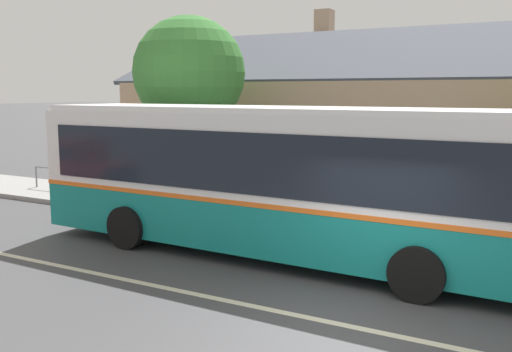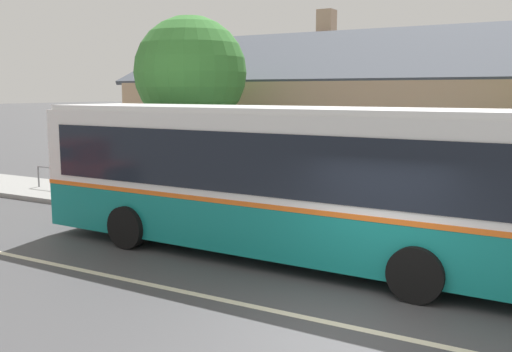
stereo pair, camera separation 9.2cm
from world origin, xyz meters
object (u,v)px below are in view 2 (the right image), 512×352
object	(u,v)px
transit_bus	(273,177)
street_tree_secondary	(189,77)
bench_by_building	(123,187)
bike_rack	(49,173)
bench_down_street	(246,201)

from	to	relation	value
transit_bus	street_tree_secondary	bearing A→B (deg)	141.76
bench_by_building	bike_rack	world-z (taller)	bench_by_building
street_tree_secondary	bench_down_street	bearing A→B (deg)	-26.49
bench_by_building	street_tree_secondary	xyz separation A→B (m)	(1.72, 1.35, 3.52)
bench_down_street	street_tree_secondary	world-z (taller)	street_tree_secondary
bench_by_building	bike_rack	size ratio (longest dim) A/B	1.60
transit_bus	bench_by_building	world-z (taller)	transit_bus
bike_rack	street_tree_secondary	bearing A→B (deg)	9.55
bench_by_building	bench_down_street	bearing A→B (deg)	-1.58
bench_by_building	bench_down_street	distance (m)	4.69
bench_by_building	bench_down_street	world-z (taller)	same
bench_down_street	transit_bus	bearing A→B (deg)	-49.60
street_tree_secondary	transit_bus	bearing A→B (deg)	-38.24
bench_down_street	bike_rack	bearing A→B (deg)	176.49
transit_bus	bench_down_street	bearing A→B (deg)	130.40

